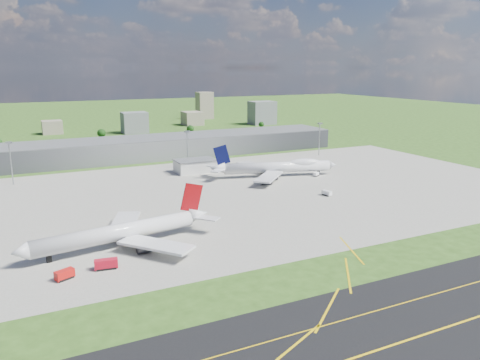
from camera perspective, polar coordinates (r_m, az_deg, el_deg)
name	(u,v)px	position (r m, az deg, el deg)	size (l,w,h in m)	color
ground	(160,160)	(357.08, -9.77, 2.38)	(1400.00, 1400.00, 0.00)	#2E4D18
taxiway	(439,330)	(140.80, 23.12, -16.44)	(1400.00, 60.00, 0.06)	black
apron	(234,193)	(259.76, -0.77, -1.60)	(360.00, 190.00, 0.08)	gray
terminal	(154,148)	(369.98, -10.47, 3.92)	(300.00, 42.00, 15.00)	slate
ops_building	(195,166)	(312.73, -5.45, 1.69)	(26.00, 16.00, 8.00)	silver
mast_west	(10,155)	(306.23, -26.23, 2.71)	(3.50, 2.00, 25.90)	gray
mast_center	(187,143)	(324.16, -6.44, 4.55)	(3.50, 2.00, 25.90)	gray
mast_east	(320,133)	(374.94, 9.68, 5.65)	(3.50, 2.00, 25.90)	gray
airliner_red_twin	(124,232)	(188.16, -13.99, -6.17)	(77.73, 60.00, 21.38)	silver
airliner_blue_quad	(277,167)	(299.32, 4.59, 1.57)	(81.56, 62.77, 21.65)	silver
fire_truck	(106,264)	(170.32, -16.01, -9.86)	(8.18, 3.99, 3.49)	#B20C20
crash_tender	(65,275)	(166.86, -20.60, -10.77)	(6.72, 4.91, 3.23)	red
tug_yellow	(156,242)	(188.36, -10.23, -7.51)	(4.01, 3.48, 1.74)	yellow
van_white_near	(327,193)	(258.55, 10.52, -1.60)	(3.64, 5.86, 2.74)	white
van_white_far	(316,174)	(303.71, 9.26, 0.68)	(5.15, 4.10, 2.43)	white
bldg_cw	(52,127)	(531.82, -21.92, 5.99)	(20.00, 18.00, 14.00)	gray
bldg_c	(135,123)	(513.67, -12.73, 6.85)	(26.00, 20.00, 22.00)	slate
bldg_ce	(192,118)	(574.97, -5.83, 7.48)	(22.00, 24.00, 16.00)	gray
bldg_e	(262,113)	(580.00, 2.71, 8.19)	(30.00, 22.00, 28.00)	slate
bldg_tall_e	(205,105)	(644.09, -4.34, 9.05)	(20.00, 18.00, 36.00)	gray
tree_c	(101,133)	(477.32, -16.54, 5.51)	(8.10, 8.10, 9.90)	#382314
tree_e	(190,129)	(495.05, -6.08, 6.22)	(7.65, 7.65, 9.35)	#382314
tree_far_e	(261,124)	(540.91, 2.61, 6.79)	(6.30, 6.30, 7.70)	#382314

